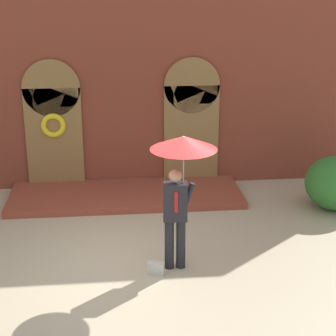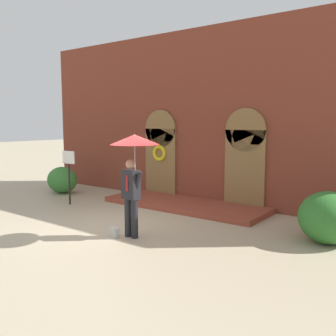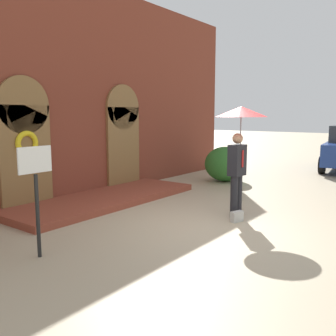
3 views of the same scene
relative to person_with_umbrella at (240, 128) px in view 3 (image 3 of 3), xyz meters
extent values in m
plane|color=tan|center=(-0.85, 0.21, -1.91)|extent=(80.00, 80.00, 0.00)
cube|color=brown|center=(-0.85, 4.41, 0.89)|extent=(14.00, 0.50, 5.60)
cube|color=brown|center=(-2.45, 4.12, -0.71)|extent=(1.30, 0.08, 2.40)
cylinder|color=brown|center=(-2.45, 4.12, 0.49)|extent=(1.30, 0.08, 1.30)
cube|color=brown|center=(0.75, 4.12, -0.71)|extent=(1.30, 0.08, 2.40)
cylinder|color=brown|center=(0.75, 4.12, 0.49)|extent=(1.30, 0.08, 1.30)
torus|color=yellow|center=(-2.45, 4.05, -0.36)|extent=(0.56, 0.12, 0.56)
cube|color=brown|center=(-0.85, 3.26, -1.83)|extent=(5.20, 1.80, 0.16)
cylinder|color=black|center=(-0.20, 0.00, -1.46)|extent=(0.16, 0.16, 0.90)
cylinder|color=black|center=(0.00, 0.00, -1.46)|extent=(0.16, 0.16, 0.90)
cube|color=black|center=(-0.10, 0.00, -0.68)|extent=(0.42, 0.27, 0.66)
cube|color=#A51919|center=(-0.10, -0.13, -0.64)|extent=(0.06, 0.01, 0.36)
sphere|color=#A87A5B|center=(-0.10, 0.00, -0.22)|extent=(0.22, 0.22, 0.22)
cylinder|color=black|center=(0.12, 0.00, -0.58)|extent=(0.22, 0.09, 0.46)
cylinder|color=gray|center=(0.03, 0.00, -0.26)|extent=(0.02, 0.02, 0.98)
cone|color=red|center=(0.03, 0.00, 0.34)|extent=(1.10, 1.10, 0.22)
cone|color=white|center=(0.03, 0.00, 0.35)|extent=(0.61, 0.61, 0.20)
cube|color=#B7B7B2|center=(-0.45, -0.20, -1.80)|extent=(0.30, 0.20, 0.22)
cylinder|color=black|center=(-4.02, 1.38, -1.26)|extent=(0.06, 0.06, 1.30)
cube|color=white|center=(-4.02, 1.38, -0.39)|extent=(0.56, 0.03, 0.40)
ellipsoid|color=#2D6B28|center=(3.62, 2.27, -1.34)|extent=(1.26, 1.37, 1.14)
cylinder|color=black|center=(7.23, 0.14, -1.59)|extent=(0.66, 0.30, 0.64)
cylinder|color=black|center=(9.75, 0.48, -1.59)|extent=(0.66, 0.30, 0.64)
camera|label=1|loc=(-1.09, -8.59, 2.88)|focal=60.00mm
camera|label=2|loc=(5.57, -6.19, 0.73)|focal=40.00mm
camera|label=3|loc=(-7.27, -3.55, 0.28)|focal=40.00mm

